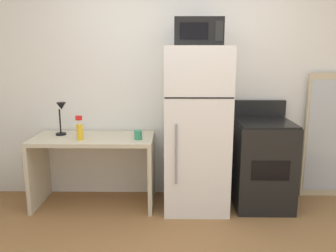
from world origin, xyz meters
TOP-DOWN VIEW (x-y plane):
  - wall_back_white at (0.00, 1.70)m, footprint 5.00×0.10m
  - desk at (-0.88, 1.33)m, footprint 1.26×0.59m
  - desk_lamp at (-1.22, 1.40)m, footprint 0.14×0.12m
  - coffee_mug at (-0.39, 1.23)m, footprint 0.08×0.08m
  - spray_bottle at (-0.98, 1.21)m, footprint 0.06×0.06m
  - refrigerator at (0.20, 1.31)m, footprint 0.65×0.67m
  - microwave at (0.20, 1.29)m, footprint 0.46×0.35m
  - oven_range at (0.91, 1.33)m, footprint 0.58×0.61m
  - leaning_mirror at (1.64, 1.59)m, footprint 0.44×0.03m

SIDE VIEW (x-z plane):
  - oven_range at x=0.91m, z-range -0.08..1.02m
  - desk at x=-0.88m, z-range 0.16..0.91m
  - leaning_mirror at x=1.64m, z-range 0.00..1.40m
  - coffee_mug at x=-0.39m, z-range 0.75..0.84m
  - refrigerator at x=0.20m, z-range 0.00..1.68m
  - spray_bottle at x=-0.98m, z-range 0.72..0.97m
  - desk_lamp at x=-1.22m, z-range 0.81..1.17m
  - wall_back_white at x=0.00m, z-range 0.00..2.60m
  - microwave at x=0.20m, z-range 1.68..1.94m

